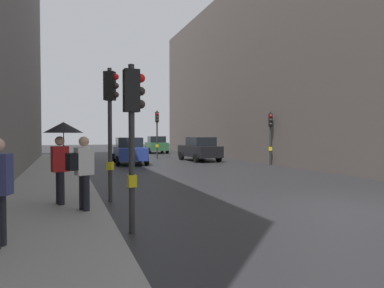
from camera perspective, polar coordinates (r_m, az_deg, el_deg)
name	(u,v)px	position (r m, az deg, el deg)	size (l,w,h in m)	color
ground_plane	(339,209)	(10.05, 23.16, -9.88)	(120.00, 120.00, 0.00)	#28282B
sidewalk_kerb	(51,188)	(13.28, -22.24, -6.73)	(2.81, 40.00, 0.16)	gray
building_facade_right	(298,76)	(31.15, 17.06, 10.78)	(12.00, 35.87, 13.93)	#5B514C
traffic_light_far_median	(157,126)	(27.89, -5.80, 3.04)	(0.24, 0.43, 3.87)	#2D2D2D
traffic_light_near_left	(133,117)	(6.97, -9.78, 4.40)	(0.44, 0.26, 3.37)	#2D2D2D
traffic_light_near_right	(111,110)	(10.40, -13.33, 5.53)	(0.44, 0.36, 3.91)	#2D2D2D
traffic_light_mid_street	(271,128)	(22.52, 12.86, 2.52)	(0.35, 0.45, 3.40)	#2D2D2D
car_blue_van	(129,151)	(23.35, -10.32, -1.10)	(2.18, 4.28, 1.76)	navy
car_green_estate	(156,145)	(36.32, -5.94, -0.11)	(2.24, 4.31, 1.76)	#2D6038
car_dark_suv	(200,149)	(25.54, 1.28, -0.84)	(2.23, 4.31, 1.76)	black
pedestrian_with_umbrella	(62,140)	(9.56, -20.66, 0.67)	(1.00, 1.00, 2.14)	black
pedestrian_with_black_backpack	(82,169)	(8.62, -17.70, -3.91)	(0.66, 0.48, 1.77)	black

